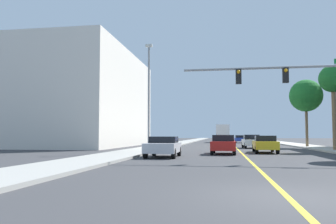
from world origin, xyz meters
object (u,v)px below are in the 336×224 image
Objects in this scene: palm_far at (306,96)px; car_yellow at (265,144)px; street_lamp at (149,92)px; car_blue at (240,139)px; car_white at (251,141)px; palm_mid at (333,81)px; car_red at (223,144)px; traffic_signal_mast at (318,83)px; car_silver at (163,146)px; delivery_truck at (222,133)px.

car_yellow is at bearing -117.01° from palm_far.
street_lamp is 36.49m from car_blue.
palm_far is 1.67× the size of car_yellow.
car_yellow is (0.30, -9.42, -0.02)m from car_white.
palm_mid is 10.65m from car_white.
car_white reaches higher than car_yellow.
street_lamp is 14.65m from car_white.
car_white reaches higher than car_red.
car_yellow is (-1.81, 8.83, -3.54)m from traffic_signal_mast.
car_silver is at bearing -115.55° from car_white.
palm_mid reaches higher than car_silver.
car_yellow is at bearing -90.32° from car_white.
car_white is 0.88× the size of car_yellow.
palm_far is at bearing -74.81° from car_blue.
car_silver is 0.84× the size of car_blue.
car_white reaches higher than car_silver.
car_yellow is at bearing 35.79° from car_red.
car_white is at bearing -113.70° from car_silver.
car_yellow is (7.19, 6.49, 0.01)m from car_silver.
car_silver is at bearing -131.61° from car_red.
traffic_signal_mast is 2.42× the size of car_blue.
palm_far is 23.40m from car_blue.
delivery_truck is (-0.05, 38.97, 0.99)m from car_red.
street_lamp is at bearing -67.91° from car_silver.
car_red is at bearing -91.11° from delivery_truck.
street_lamp is 16.24m from palm_mid.
traffic_signal_mast is at bearing 165.14° from car_silver.
car_yellow is at bearing -153.96° from palm_mid.
palm_far is 14.22m from car_yellow.
car_silver is (-8.99, 2.34, -3.55)m from traffic_signal_mast.
traffic_signal_mast is at bearing -84.70° from delivery_truck.
traffic_signal_mast is 1.44× the size of delivery_truck.
palm_far is (15.33, 13.15, 0.88)m from street_lamp.
car_silver is at bearing 165.44° from traffic_signal_mast.
traffic_signal_mast is 9.95m from car_silver.
traffic_signal_mast is at bearing -101.55° from palm_far.
car_red is (-9.34, -14.11, -5.10)m from palm_far.
palm_far is at bearing 18.60° from car_white.
car_white reaches higher than car_blue.
car_blue is (-0.27, 33.76, -0.00)m from car_yellow.
car_yellow is 4.03m from car_red.
palm_mid reaches higher than car_yellow.
car_red reaches higher than car_yellow.
street_lamp is 1.94× the size of car_yellow.
delivery_truck is at bearing 81.12° from street_lamp.
delivery_truck reaches higher than car_white.
car_white is (-6.57, 6.35, -5.46)m from palm_mid.
car_red is at bearing -9.07° from street_lamp.
street_lamp reaches higher than traffic_signal_mast.
street_lamp is 1.18× the size of palm_mid.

